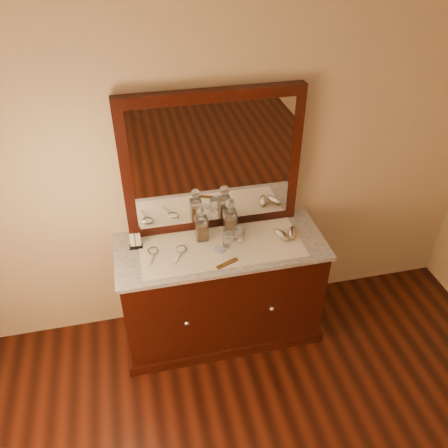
{
  "coord_description": "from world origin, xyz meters",
  "views": [
    {
      "loc": [
        -0.52,
        -0.45,
        2.83
      ],
      "look_at": [
        0.0,
        1.85,
        1.1
      ],
      "focal_mm": 37.12,
      "sensor_mm": 36.0,
      "label": 1
    }
  ],
  "objects_px": {
    "comb": "(227,263)",
    "decanter_left": "(202,227)",
    "brush_near": "(282,235)",
    "pin_dish": "(219,250)",
    "brush_far": "(293,233)",
    "mirror_frame": "(212,163)",
    "napkin_rack": "(135,241)",
    "hand_mirror_outer": "(152,253)",
    "decanter_right": "(230,220)",
    "dresser_cabinet": "(221,291)",
    "hand_mirror_inner": "(180,251)"
  },
  "relations": [
    {
      "from": "mirror_frame",
      "to": "decanter_left",
      "type": "xyz_separation_m",
      "value": [
        -0.11,
        -0.15,
        -0.39
      ]
    },
    {
      "from": "comb",
      "to": "pin_dish",
      "type": "bearing_deg",
      "value": 75.49
    },
    {
      "from": "pin_dish",
      "to": "napkin_rack",
      "type": "bearing_deg",
      "value": 163.17
    },
    {
      "from": "comb",
      "to": "decanter_right",
      "type": "relative_size",
      "value": 0.56
    },
    {
      "from": "decanter_right",
      "to": "hand_mirror_inner",
      "type": "distance_m",
      "value": 0.41
    },
    {
      "from": "napkin_rack",
      "to": "decanter_left",
      "type": "xyz_separation_m",
      "value": [
        0.45,
        -0.01,
        0.05
      ]
    },
    {
      "from": "pin_dish",
      "to": "decanter_left",
      "type": "relative_size",
      "value": 0.28
    },
    {
      "from": "brush_far",
      "to": "hand_mirror_outer",
      "type": "bearing_deg",
      "value": 178.97
    },
    {
      "from": "dresser_cabinet",
      "to": "brush_far",
      "type": "xyz_separation_m",
      "value": [
        0.51,
        -0.01,
        0.46
      ]
    },
    {
      "from": "mirror_frame",
      "to": "hand_mirror_outer",
      "type": "bearing_deg",
      "value": -153.06
    },
    {
      "from": "hand_mirror_outer",
      "to": "hand_mirror_inner",
      "type": "height_order",
      "value": "same"
    },
    {
      "from": "decanter_left",
      "to": "brush_near",
      "type": "relative_size",
      "value": 1.7
    },
    {
      "from": "mirror_frame",
      "to": "pin_dish",
      "type": "xyz_separation_m",
      "value": [
        -0.02,
        -0.3,
        -0.49
      ]
    },
    {
      "from": "mirror_frame",
      "to": "napkin_rack",
      "type": "bearing_deg",
      "value": -166.13
    },
    {
      "from": "dresser_cabinet",
      "to": "mirror_frame",
      "type": "distance_m",
      "value": 0.97
    },
    {
      "from": "brush_near",
      "to": "mirror_frame",
      "type": "bearing_deg",
      "value": 148.41
    },
    {
      "from": "comb",
      "to": "brush_near",
      "type": "bearing_deg",
      "value": 0.68
    },
    {
      "from": "hand_mirror_outer",
      "to": "hand_mirror_inner",
      "type": "bearing_deg",
      "value": -6.61
    },
    {
      "from": "mirror_frame",
      "to": "decanter_right",
      "type": "bearing_deg",
      "value": -53.78
    },
    {
      "from": "decanter_right",
      "to": "hand_mirror_outer",
      "type": "xyz_separation_m",
      "value": [
        -0.56,
        -0.11,
        -0.1
      ]
    },
    {
      "from": "comb",
      "to": "brush_near",
      "type": "height_order",
      "value": "brush_near"
    },
    {
      "from": "pin_dish",
      "to": "brush_far",
      "type": "height_order",
      "value": "brush_far"
    },
    {
      "from": "mirror_frame",
      "to": "napkin_rack",
      "type": "height_order",
      "value": "mirror_frame"
    },
    {
      "from": "mirror_frame",
      "to": "hand_mirror_inner",
      "type": "height_order",
      "value": "mirror_frame"
    },
    {
      "from": "pin_dish",
      "to": "hand_mirror_outer",
      "type": "height_order",
      "value": "hand_mirror_outer"
    },
    {
      "from": "pin_dish",
      "to": "brush_near",
      "type": "height_order",
      "value": "brush_near"
    },
    {
      "from": "comb",
      "to": "brush_far",
      "type": "relative_size",
      "value": 1.02
    },
    {
      "from": "mirror_frame",
      "to": "brush_far",
      "type": "height_order",
      "value": "mirror_frame"
    },
    {
      "from": "dresser_cabinet",
      "to": "brush_far",
      "type": "relative_size",
      "value": 8.98
    },
    {
      "from": "comb",
      "to": "brush_far",
      "type": "distance_m",
      "value": 0.55
    },
    {
      "from": "decanter_left",
      "to": "hand_mirror_inner",
      "type": "bearing_deg",
      "value": -147.11
    },
    {
      "from": "pin_dish",
      "to": "napkin_rack",
      "type": "distance_m",
      "value": 0.57
    },
    {
      "from": "comb",
      "to": "decanter_right",
      "type": "bearing_deg",
      "value": 51.15
    },
    {
      "from": "brush_near",
      "to": "dresser_cabinet",
      "type": "bearing_deg",
      "value": 177.49
    },
    {
      "from": "mirror_frame",
      "to": "brush_near",
      "type": "distance_m",
      "value": 0.69
    },
    {
      "from": "brush_far",
      "to": "hand_mirror_outer",
      "type": "relative_size",
      "value": 0.79
    },
    {
      "from": "brush_far",
      "to": "hand_mirror_outer",
      "type": "distance_m",
      "value": 0.98
    },
    {
      "from": "mirror_frame",
      "to": "decanter_left",
      "type": "relative_size",
      "value": 4.48
    },
    {
      "from": "decanter_right",
      "to": "comb",
      "type": "bearing_deg",
      "value": -106.33
    },
    {
      "from": "comb",
      "to": "decanter_left",
      "type": "bearing_deg",
      "value": 87.84
    },
    {
      "from": "napkin_rack",
      "to": "decanter_left",
      "type": "height_order",
      "value": "decanter_left"
    },
    {
      "from": "mirror_frame",
      "to": "brush_far",
      "type": "relative_size",
      "value": 7.7
    },
    {
      "from": "brush_near",
      "to": "brush_far",
      "type": "xyz_separation_m",
      "value": [
        0.08,
        0.01,
        -0.0
      ]
    },
    {
      "from": "napkin_rack",
      "to": "decanter_right",
      "type": "distance_m",
      "value": 0.66
    },
    {
      "from": "pin_dish",
      "to": "brush_far",
      "type": "distance_m",
      "value": 0.54
    },
    {
      "from": "mirror_frame",
      "to": "hand_mirror_outer",
      "type": "height_order",
      "value": "mirror_frame"
    },
    {
      "from": "dresser_cabinet",
      "to": "mirror_frame",
      "type": "height_order",
      "value": "mirror_frame"
    },
    {
      "from": "brush_near",
      "to": "pin_dish",
      "type": "bearing_deg",
      "value": -174.98
    },
    {
      "from": "dresser_cabinet",
      "to": "napkin_rack",
      "type": "bearing_deg",
      "value": 169.41
    },
    {
      "from": "decanter_left",
      "to": "decanter_right",
      "type": "distance_m",
      "value": 0.21
    }
  ]
}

